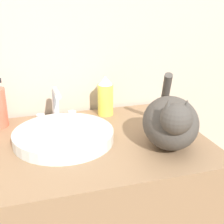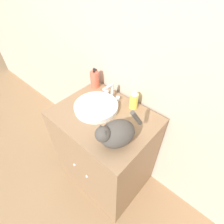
{
  "view_description": "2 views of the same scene",
  "coord_description": "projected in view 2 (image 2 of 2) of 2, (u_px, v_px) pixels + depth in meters",
  "views": [
    {
      "loc": [
        -0.22,
        -0.65,
        1.37
      ],
      "look_at": [
        0.06,
        0.28,
        1.0
      ],
      "focal_mm": 50.0,
      "sensor_mm": 36.0,
      "label": 1
    },
    {
      "loc": [
        0.65,
        -0.35,
        1.81
      ],
      "look_at": [
        0.09,
        0.27,
        1.01
      ],
      "focal_mm": 28.0,
      "sensor_mm": 36.0,
      "label": 2
    }
  ],
  "objects": [
    {
      "name": "ground_plane",
      "position": [
        87.0,
        194.0,
        1.75
      ],
      "size": [
        8.0,
        8.0,
        0.0
      ],
      "primitive_type": "plane",
      "color": "#997551"
    },
    {
      "name": "wall_back",
      "position": [
        135.0,
        56.0,
        1.23
      ],
      "size": [
        6.0,
        0.05,
        2.5
      ],
      "color": "#C6B29E",
      "rests_on": "ground_plane"
    },
    {
      "name": "vanity_cabinet",
      "position": [
        105.0,
        151.0,
        1.6
      ],
      "size": [
        0.76,
        0.59,
        0.9
      ],
      "color": "#8C6B4C",
      "rests_on": "ground_plane"
    },
    {
      "name": "sink_basin",
      "position": [
        96.0,
        107.0,
        1.33
      ],
      "size": [
        0.34,
        0.34,
        0.04
      ],
      "color": "silver",
      "rests_on": "vanity_cabinet"
    },
    {
      "name": "faucet",
      "position": [
        111.0,
        92.0,
        1.39
      ],
      "size": [
        0.15,
        0.11,
        0.14
      ],
      "color": "silver",
      "rests_on": "vanity_cabinet"
    },
    {
      "name": "cat",
      "position": [
        116.0,
        133.0,
        1.05
      ],
      "size": [
        0.24,
        0.33,
        0.22
      ],
      "rotation": [
        0.0,
        0.0,
        -1.9
      ],
      "color": "#47423D",
      "rests_on": "vanity_cabinet"
    },
    {
      "name": "soap_bottle",
      "position": [
        95.0,
        79.0,
        1.5
      ],
      "size": [
        0.07,
        0.07,
        0.18
      ],
      "color": "#EF6047",
      "rests_on": "vanity_cabinet"
    },
    {
      "name": "spray_bottle",
      "position": [
        134.0,
        99.0,
        1.3
      ],
      "size": [
        0.06,
        0.06,
        0.16
      ],
      "color": "#EADB4C",
      "rests_on": "vanity_cabinet"
    }
  ]
}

